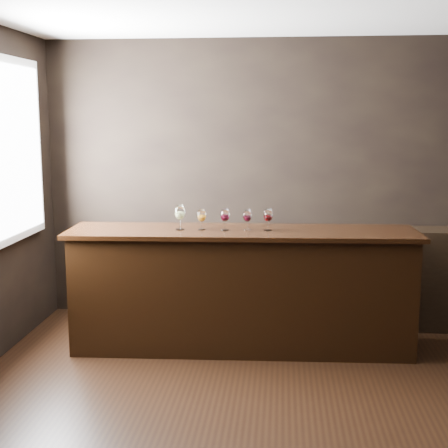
# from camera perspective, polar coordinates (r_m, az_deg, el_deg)

# --- Properties ---
(ground) EXTENTS (5.00, 5.00, 0.00)m
(ground) POSITION_cam_1_polar(r_m,az_deg,el_deg) (4.49, 6.57, -17.23)
(ground) COLOR black
(ground) RESTS_ON ground
(room_shell) EXTENTS (5.02, 4.52, 2.81)m
(room_shell) POSITION_cam_1_polar(r_m,az_deg,el_deg) (4.12, 3.77, 6.65)
(room_shell) COLOR black
(room_shell) RESTS_ON ground
(bar_counter) EXTENTS (2.96, 0.76, 1.03)m
(bar_counter) POSITION_cam_1_polar(r_m,az_deg,el_deg) (5.53, 1.64, -6.20)
(bar_counter) COLOR black
(bar_counter) RESTS_ON ground
(bar_top) EXTENTS (3.06, 0.83, 0.04)m
(bar_top) POSITION_cam_1_polar(r_m,az_deg,el_deg) (5.41, 1.66, -0.75)
(bar_top) COLOR black
(bar_top) RESTS_ON bar_counter
(back_bar_shelf) EXTENTS (2.70, 0.40, 0.97)m
(back_bar_shelf) POSITION_cam_1_polar(r_m,az_deg,el_deg) (6.25, 10.15, -4.74)
(back_bar_shelf) COLOR black
(back_bar_shelf) RESTS_ON ground
(glass_white) EXTENTS (0.09, 0.09, 0.22)m
(glass_white) POSITION_cam_1_polar(r_m,az_deg,el_deg) (5.41, -4.06, 1.02)
(glass_white) COLOR white
(glass_white) RESTS_ON bar_top
(glass_amber) EXTENTS (0.08, 0.08, 0.18)m
(glass_amber) POSITION_cam_1_polar(r_m,az_deg,el_deg) (5.41, -2.06, 0.74)
(glass_amber) COLOR white
(glass_amber) RESTS_ON bar_top
(glass_red_a) EXTENTS (0.08, 0.08, 0.19)m
(glass_red_a) POSITION_cam_1_polar(r_m,az_deg,el_deg) (5.37, 0.09, 0.78)
(glass_red_a) COLOR white
(glass_red_a) RESTS_ON bar_top
(glass_red_b) EXTENTS (0.08, 0.08, 0.18)m
(glass_red_b) POSITION_cam_1_polar(r_m,az_deg,el_deg) (5.39, 2.15, 0.71)
(glass_red_b) COLOR white
(glass_red_b) RESTS_ON bar_top
(glass_red_c) EXTENTS (0.08, 0.08, 0.19)m
(glass_red_c) POSITION_cam_1_polar(r_m,az_deg,el_deg) (5.38, 4.06, 0.76)
(glass_red_c) COLOR white
(glass_red_c) RESTS_ON bar_top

